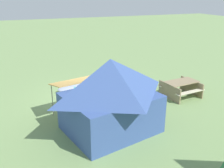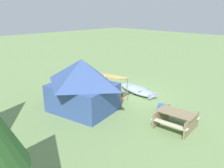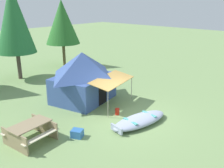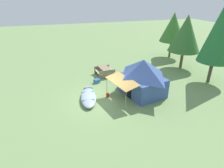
# 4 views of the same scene
# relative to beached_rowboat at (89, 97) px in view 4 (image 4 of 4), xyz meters

# --- Properties ---
(ground_plane) EXTENTS (80.00, 80.00, 0.00)m
(ground_plane) POSITION_rel_beached_rowboat_xyz_m (0.27, 0.93, -0.19)
(ground_plane) COLOR #77975B
(beached_rowboat) EXTENTS (3.12, 1.58, 0.37)m
(beached_rowboat) POSITION_rel_beached_rowboat_xyz_m (0.00, 0.00, 0.00)
(beached_rowboat) COLOR #9EA8C3
(beached_rowboat) RESTS_ON ground_plane
(canvas_cabin_tent) EXTENTS (3.85, 4.36, 2.72)m
(canvas_cabin_tent) POSITION_rel_beached_rowboat_xyz_m (0.30, 4.08, 1.22)
(canvas_cabin_tent) COLOR #3A5598
(canvas_cabin_tent) RESTS_ON ground_plane
(picnic_table) EXTENTS (1.77, 1.71, 0.77)m
(picnic_table) POSITION_rel_beached_rowboat_xyz_m (-4.09, 2.33, 0.28)
(picnic_table) COLOR #8F7B5B
(picnic_table) RESTS_ON ground_plane
(cooler_box) EXTENTS (0.55, 0.58, 0.32)m
(cooler_box) POSITION_rel_beached_rowboat_xyz_m (-2.64, 1.23, -0.03)
(cooler_box) COLOR #3069B2
(cooler_box) RESTS_ON ground_plane
(fuel_can) EXTENTS (0.24, 0.24, 0.32)m
(fuel_can) POSITION_rel_beached_rowboat_xyz_m (0.09, 1.41, -0.03)
(fuel_can) COLOR red
(fuel_can) RESTS_ON ground_plane
(pine_tree_back_left) EXTENTS (3.07, 3.07, 5.28)m
(pine_tree_back_left) POSITION_rel_beached_rowboat_xyz_m (-3.64, 10.42, 3.32)
(pine_tree_back_left) COLOR brown
(pine_tree_back_left) RESTS_ON ground_plane
(pine_tree_back_right) EXTENTS (2.65, 2.65, 6.51)m
(pine_tree_back_right) POSITION_rel_beached_rowboat_xyz_m (0.09, 10.58, 3.98)
(pine_tree_back_right) COLOR brown
(pine_tree_back_right) RESTS_ON ground_plane
(pine_tree_far_center) EXTENTS (2.83, 2.83, 5.15)m
(pine_tree_far_center) POSITION_rel_beached_rowboat_xyz_m (-7.33, 11.45, 3.32)
(pine_tree_far_center) COLOR brown
(pine_tree_far_center) RESTS_ON ground_plane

